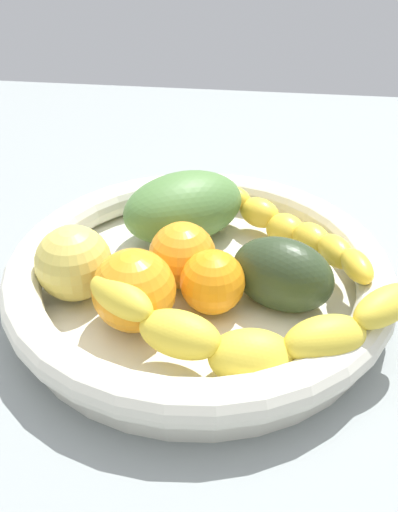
% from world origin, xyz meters
% --- Properties ---
extents(kitchen_counter, '(1.20, 1.20, 0.03)m').
position_xyz_m(kitchen_counter, '(0.00, 0.00, 0.01)').
color(kitchen_counter, gray).
rests_on(kitchen_counter, ground).
extents(fruit_bowl, '(0.34, 0.34, 0.05)m').
position_xyz_m(fruit_bowl, '(0.00, 0.00, 0.06)').
color(fruit_bowl, silver).
rests_on(fruit_bowl, kitchen_counter).
extents(banana_draped_left, '(0.26, 0.10, 0.06)m').
position_xyz_m(banana_draped_left, '(-0.05, 0.09, 0.08)').
color(banana_draped_left, yellow).
rests_on(banana_draped_left, fruit_bowl).
extents(banana_draped_right, '(0.19, 0.16, 0.05)m').
position_xyz_m(banana_draped_right, '(-0.07, -0.07, 0.07)').
color(banana_draped_right, yellow).
rests_on(banana_draped_right, fruit_bowl).
extents(orange_front, '(0.06, 0.06, 0.06)m').
position_xyz_m(orange_front, '(0.01, -0.00, 0.08)').
color(orange_front, orange).
rests_on(orange_front, fruit_bowl).
extents(orange_mid_left, '(0.05, 0.05, 0.05)m').
position_xyz_m(orange_mid_left, '(-0.02, 0.03, 0.07)').
color(orange_mid_left, orange).
rests_on(orange_mid_left, fruit_bowl).
extents(orange_mid_right, '(0.07, 0.07, 0.07)m').
position_xyz_m(orange_mid_right, '(0.04, 0.06, 0.08)').
color(orange_mid_right, orange).
rests_on(orange_mid_right, fruit_bowl).
extents(avocado_dark, '(0.10, 0.08, 0.06)m').
position_xyz_m(avocado_dark, '(-0.07, 0.01, 0.07)').
color(avocado_dark, '#2D3D23').
rests_on(avocado_dark, fruit_bowl).
extents(mango_green, '(0.15, 0.13, 0.07)m').
position_xyz_m(mango_green, '(0.03, -0.08, 0.08)').
color(mango_green, '#517E3E').
rests_on(mango_green, fruit_bowl).
extents(apple_yellow, '(0.06, 0.06, 0.06)m').
position_xyz_m(apple_yellow, '(0.10, 0.03, 0.08)').
color(apple_yellow, '#D9C456').
rests_on(apple_yellow, fruit_bowl).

